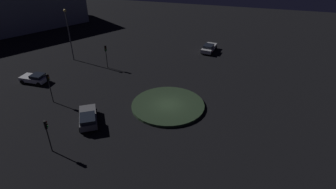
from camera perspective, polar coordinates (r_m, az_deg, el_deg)
name	(u,v)px	position (r m, az deg, el deg)	size (l,w,h in m)	color
ground_plane	(168,106)	(35.50, 0.00, -2.43)	(117.86, 117.86, 0.00)	black
roundabout_island	(168,105)	(35.41, 0.00, -2.21)	(9.28, 9.28, 0.32)	#263823
car_silver	(209,48)	(52.73, 8.40, 9.46)	(4.76, 2.58, 1.42)	silver
car_grey	(88,118)	(33.31, -16.08, -4.59)	(4.81, 3.92, 1.50)	slate
car_white	(35,78)	(45.29, -25.65, 3.05)	(2.12, 3.90, 1.37)	white
traffic_light_north	(49,83)	(38.00, -23.23, 2.26)	(0.34, 0.38, 4.05)	#2D2D2D
traffic_light_northeast	(106,52)	(45.89, -12.62, 8.49)	(0.37, 0.40, 3.80)	#2D2D2D
traffic_light_northwest	(47,130)	(29.50, -23.60, -6.67)	(0.39, 0.38, 3.74)	#2D2D2D
streetlamp_northeast	(68,30)	(49.84, -19.74, 12.34)	(0.46, 0.46, 8.68)	#4C4C51
store_building	(12,6)	(75.67, -29.41, 15.54)	(33.08, 28.88, 9.41)	#8C939E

